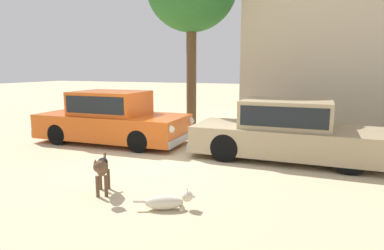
{
  "coord_description": "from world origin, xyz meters",
  "views": [
    {
      "loc": [
        3.55,
        -6.77,
        2.18
      ],
      "look_at": [
        0.81,
        0.2,
        0.9
      ],
      "focal_mm": 31.05,
      "sensor_mm": 36.0,
      "label": 1
    }
  ],
  "objects_px": {
    "parked_sedan_nearest": "(112,117)",
    "parked_sedan_second": "(287,130)",
    "stray_dog_spotted": "(169,201)",
    "stray_dog_tan": "(102,168)"
  },
  "relations": [
    {
      "from": "stray_dog_tan",
      "to": "parked_sedan_nearest",
      "type": "bearing_deg",
      "value": -176.83
    },
    {
      "from": "parked_sedan_nearest",
      "to": "stray_dog_spotted",
      "type": "height_order",
      "value": "parked_sedan_nearest"
    },
    {
      "from": "parked_sedan_second",
      "to": "stray_dog_spotted",
      "type": "height_order",
      "value": "parked_sedan_second"
    },
    {
      "from": "parked_sedan_nearest",
      "to": "parked_sedan_second",
      "type": "distance_m",
      "value": 5.01
    },
    {
      "from": "parked_sedan_second",
      "to": "stray_dog_spotted",
      "type": "distance_m",
      "value": 4.0
    },
    {
      "from": "parked_sedan_nearest",
      "to": "stray_dog_spotted",
      "type": "xyz_separation_m",
      "value": [
        3.62,
        -3.73,
        -0.62
      ]
    },
    {
      "from": "parked_sedan_nearest",
      "to": "parked_sedan_second",
      "type": "relative_size",
      "value": 0.99
    },
    {
      "from": "stray_dog_spotted",
      "to": "stray_dog_tan",
      "type": "distance_m",
      "value": 1.4
    },
    {
      "from": "parked_sedan_nearest",
      "to": "stray_dog_spotted",
      "type": "distance_m",
      "value": 5.24
    },
    {
      "from": "parked_sedan_second",
      "to": "stray_dog_tan",
      "type": "distance_m",
      "value": 4.49
    }
  ]
}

